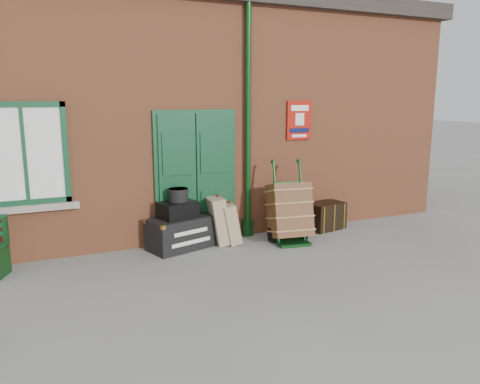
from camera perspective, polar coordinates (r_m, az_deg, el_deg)
ground at (r=7.02m, az=0.99°, el=-9.01°), size 80.00×80.00×0.00m
station_building at (r=9.86m, az=-7.66°, el=9.61°), size 10.30×4.30×4.36m
houdini_trunk at (r=7.81m, az=-7.20°, el=-4.94°), size 1.18×0.86×0.53m
strongbox at (r=7.69m, az=-7.63°, el=-2.14°), size 0.68×0.57×0.26m
hatbox at (r=7.67m, az=-7.51°, el=-0.35°), size 0.40×0.40×0.21m
suitcase_back at (r=7.99m, az=-2.75°, el=-3.39°), size 0.39×0.59×0.82m
suitcase_front at (r=8.01m, az=-1.36°, el=-3.76°), size 0.36×0.53×0.71m
porter_trolley at (r=8.07m, az=6.05°, el=-2.39°), size 0.77×0.81×1.38m
dark_trunk at (r=9.03m, az=10.33°, el=-2.87°), size 0.79×0.60×0.51m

